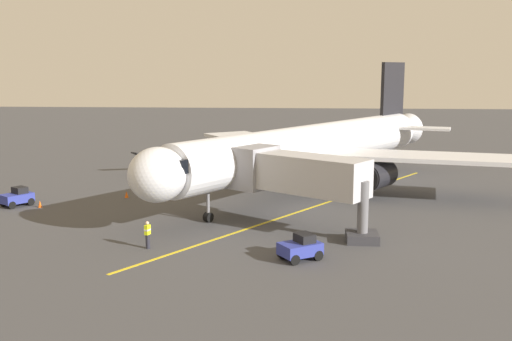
% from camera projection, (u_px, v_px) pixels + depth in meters
% --- Properties ---
extents(ground_plane, '(220.00, 220.00, 0.00)m').
position_uv_depth(ground_plane, '(327.00, 186.00, 55.43)').
color(ground_plane, '#424244').
extents(apron_lead_in_line, '(22.66, 33.24, 0.01)m').
position_uv_depth(apron_lead_in_line, '(313.00, 207.00, 47.00)').
color(apron_lead_in_line, yellow).
rests_on(apron_lead_in_line, ground).
extents(airplane, '(30.86, 35.37, 11.50)m').
position_uv_depth(airplane, '(314.00, 147.00, 52.43)').
color(airplane, silver).
rests_on(airplane, ground).
extents(jet_bridge, '(10.50, 8.24, 5.40)m').
position_uv_depth(jet_bridge, '(290.00, 174.00, 40.48)').
color(jet_bridge, '#B7B7BC').
rests_on(jet_bridge, ground).
extents(ground_crew_marshaller, '(0.36, 0.46, 1.71)m').
position_uv_depth(ground_crew_marshaller, '(148.00, 234.00, 36.08)').
color(ground_crew_marshaller, '#23232D').
rests_on(ground_crew_marshaller, ground).
extents(tug_near_nose, '(2.55, 2.74, 1.50)m').
position_uv_depth(tug_near_nose, '(17.00, 197.00, 47.35)').
color(tug_near_nose, '#2D3899').
rests_on(tug_near_nose, ground).
extents(belt_loader_portside, '(3.51, 4.49, 2.32)m').
position_uv_depth(belt_loader_portside, '(157.00, 164.00, 63.78)').
color(belt_loader_portside, white).
rests_on(belt_loader_portside, ground).
extents(tug_starboard_side, '(2.75, 2.52, 1.50)m').
position_uv_depth(tug_starboard_side, '(301.00, 248.00, 34.04)').
color(tug_starboard_side, '#2D3899').
rests_on(tug_starboard_side, ground).
extents(safety_cone_nose_left, '(0.32, 0.32, 0.55)m').
position_uv_depth(safety_cone_nose_left, '(40.00, 204.00, 46.86)').
color(safety_cone_nose_left, '#F2590F').
rests_on(safety_cone_nose_left, ground).
extents(safety_cone_nose_right, '(0.32, 0.32, 0.55)m').
position_uv_depth(safety_cone_nose_right, '(126.00, 194.00, 50.40)').
color(safety_cone_nose_right, '#F2590F').
rests_on(safety_cone_nose_right, ground).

